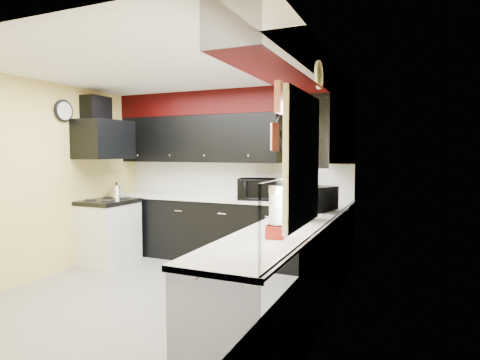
# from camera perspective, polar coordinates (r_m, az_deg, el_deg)

# --- Properties ---
(ground) EXTENTS (3.60, 3.60, 0.00)m
(ground) POSITION_cam_1_polar(r_m,az_deg,el_deg) (4.79, -10.26, -15.62)
(ground) COLOR gray
(ground) RESTS_ON ground
(wall_back) EXTENTS (3.60, 0.06, 2.50)m
(wall_back) POSITION_cam_1_polar(r_m,az_deg,el_deg) (6.10, -0.99, 0.68)
(wall_back) COLOR #E0C666
(wall_back) RESTS_ON ground
(wall_right) EXTENTS (0.06, 3.60, 2.50)m
(wall_right) POSITION_cam_1_polar(r_m,az_deg,el_deg) (3.83, 12.50, -1.39)
(wall_right) COLOR #E0C666
(wall_right) RESTS_ON ground
(wall_left) EXTENTS (0.06, 3.60, 2.50)m
(wall_left) POSITION_cam_1_polar(r_m,az_deg,el_deg) (5.73, -25.57, 0.07)
(wall_left) COLOR #E0C666
(wall_left) RESTS_ON ground
(ceiling) EXTENTS (3.60, 3.60, 0.06)m
(ceiling) POSITION_cam_1_polar(r_m,az_deg,el_deg) (4.60, -10.66, 15.16)
(ceiling) COLOR white
(ceiling) RESTS_ON wall_back
(cab_back) EXTENTS (3.60, 0.60, 0.90)m
(cab_back) POSITION_cam_1_polar(r_m,az_deg,el_deg) (5.93, -2.19, -7.21)
(cab_back) COLOR black
(cab_back) RESTS_ON ground
(cab_right) EXTENTS (0.60, 3.00, 0.90)m
(cab_right) POSITION_cam_1_polar(r_m,az_deg,el_deg) (3.77, 6.80, -13.83)
(cab_right) COLOR black
(cab_right) RESTS_ON ground
(counter_back) EXTENTS (3.62, 0.64, 0.04)m
(counter_back) POSITION_cam_1_polar(r_m,az_deg,el_deg) (5.86, -2.20, -2.70)
(counter_back) COLOR white
(counter_back) RESTS_ON cab_back
(counter_right) EXTENTS (0.64, 3.02, 0.04)m
(counter_right) POSITION_cam_1_polar(r_m,az_deg,el_deg) (3.66, 6.87, -6.80)
(counter_right) COLOR white
(counter_right) RESTS_ON cab_right
(splash_back) EXTENTS (3.60, 0.02, 0.50)m
(splash_back) POSITION_cam_1_polar(r_m,az_deg,el_deg) (6.10, -1.03, 0.11)
(splash_back) COLOR white
(splash_back) RESTS_ON counter_back
(splash_right) EXTENTS (0.02, 3.60, 0.50)m
(splash_right) POSITION_cam_1_polar(r_m,az_deg,el_deg) (3.84, 12.34, -2.28)
(splash_right) COLOR white
(splash_right) RESTS_ON counter_right
(upper_back) EXTENTS (2.60, 0.35, 0.70)m
(upper_back) POSITION_cam_1_polar(r_m,az_deg,el_deg) (6.17, -5.93, 5.80)
(upper_back) COLOR black
(upper_back) RESTS_ON wall_back
(upper_right) EXTENTS (0.35, 1.80, 0.70)m
(upper_right) POSITION_cam_1_polar(r_m,az_deg,el_deg) (4.73, 12.60, 6.28)
(upper_right) COLOR black
(upper_right) RESTS_ON wall_right
(soffit_back) EXTENTS (3.60, 0.36, 0.35)m
(soffit_back) POSITION_cam_1_polar(r_m,az_deg,el_deg) (5.97, -1.73, 10.94)
(soffit_back) COLOR black
(soffit_back) RESTS_ON wall_back
(soffit_right) EXTENTS (0.36, 3.24, 0.35)m
(soffit_right) POSITION_cam_1_polar(r_m,az_deg,el_deg) (3.75, 9.42, 15.05)
(soffit_right) COLOR black
(soffit_right) RESTS_ON wall_right
(stove) EXTENTS (0.60, 0.75, 0.86)m
(stove) POSITION_cam_1_polar(r_m,az_deg,el_deg) (6.15, -18.15, -7.21)
(stove) COLOR white
(stove) RESTS_ON ground
(cooktop) EXTENTS (0.62, 0.77, 0.06)m
(cooktop) POSITION_cam_1_polar(r_m,az_deg,el_deg) (6.07, -18.25, -2.95)
(cooktop) COLOR black
(cooktop) RESTS_ON stove
(hood) EXTENTS (0.50, 0.78, 0.55)m
(hood) POSITION_cam_1_polar(r_m,az_deg,el_deg) (6.07, -18.78, 5.45)
(hood) COLOR black
(hood) RESTS_ON wall_left
(hood_duct) EXTENTS (0.24, 0.40, 0.40)m
(hood_duct) POSITION_cam_1_polar(r_m,az_deg,el_deg) (6.18, -19.78, 9.30)
(hood_duct) COLOR black
(hood_duct) RESTS_ON wall_left
(window) EXTENTS (0.03, 0.86, 0.96)m
(window) POSITION_cam_1_polar(r_m,az_deg,el_deg) (2.94, 8.95, 2.91)
(window) COLOR white
(window) RESTS_ON wall_right
(valance) EXTENTS (0.04, 0.88, 0.20)m
(valance) POSITION_cam_1_polar(r_m,az_deg,el_deg) (2.97, 7.99, 10.65)
(valance) COLOR red
(valance) RESTS_ON wall_right
(pan_top) EXTENTS (0.03, 0.22, 0.40)m
(pan_top) POSITION_cam_1_polar(r_m,az_deg,el_deg) (5.58, 5.69, 8.06)
(pan_top) COLOR black
(pan_top) RESTS_ON upper_back
(pan_mid) EXTENTS (0.03, 0.28, 0.46)m
(pan_mid) POSITION_cam_1_polar(r_m,az_deg,el_deg) (5.44, 5.25, 5.53)
(pan_mid) COLOR black
(pan_mid) RESTS_ON upper_back
(pan_low) EXTENTS (0.03, 0.24, 0.42)m
(pan_low) POSITION_cam_1_polar(r_m,az_deg,el_deg) (5.69, 6.07, 5.15)
(pan_low) COLOR black
(pan_low) RESTS_ON upper_back
(cut_board) EXTENTS (0.03, 0.26, 0.35)m
(cut_board) POSITION_cam_1_polar(r_m,az_deg,el_deg) (5.32, 4.95, 6.10)
(cut_board) COLOR white
(cut_board) RESTS_ON upper_back
(baskets) EXTENTS (0.27, 0.27, 0.50)m
(baskets) POSITION_cam_1_polar(r_m,az_deg,el_deg) (3.95, 8.63, -2.20)
(baskets) COLOR brown
(baskets) RESTS_ON upper_right
(clock) EXTENTS (0.03, 0.30, 0.30)m
(clock) POSITION_cam_1_polar(r_m,az_deg,el_deg) (5.89, -23.79, 8.99)
(clock) COLOR black
(clock) RESTS_ON wall_left
(deco_plate) EXTENTS (0.03, 0.24, 0.24)m
(deco_plate) POSITION_cam_1_polar(r_m,az_deg,el_deg) (3.54, 11.14, 14.46)
(deco_plate) COLOR white
(deco_plate) RESTS_ON wall_right
(toaster_oven) EXTENTS (0.60, 0.53, 0.30)m
(toaster_oven) POSITION_cam_1_polar(r_m,az_deg,el_deg) (5.59, 2.44, -1.29)
(toaster_oven) COLOR black
(toaster_oven) RESTS_ON counter_back
(microwave) EXTENTS (0.46, 0.56, 0.27)m
(microwave) POSITION_cam_1_polar(r_m,az_deg,el_deg) (4.62, 10.69, -2.63)
(microwave) COLOR black
(microwave) RESTS_ON counter_right
(utensil_crock) EXTENTS (0.21, 0.21, 0.18)m
(utensil_crock) POSITION_cam_1_polar(r_m,az_deg,el_deg) (5.51, 8.30, -2.04)
(utensil_crock) COLOR silver
(utensil_crock) RESTS_ON counter_back
(knife_block) EXTENTS (0.16, 0.18, 0.24)m
(knife_block) POSITION_cam_1_polar(r_m,az_deg,el_deg) (5.49, 7.92, -1.70)
(knife_block) COLOR black
(knife_block) RESTS_ON counter_back
(kettle) EXTENTS (0.24, 0.24, 0.18)m
(kettle) POSITION_cam_1_polar(r_m,az_deg,el_deg) (6.33, -17.13, -1.54)
(kettle) COLOR silver
(kettle) RESTS_ON cooktop
(dispenser_a) EXTENTS (0.14, 0.14, 0.34)m
(dispenser_a) POSITION_cam_1_polar(r_m,az_deg,el_deg) (3.09, 5.05, -5.24)
(dispenser_a) COLOR maroon
(dispenser_a) RESTS_ON counter_right
(dispenser_b) EXTENTS (0.15, 0.15, 0.37)m
(dispenser_b) POSITION_cam_1_polar(r_m,az_deg,el_deg) (3.11, 5.17, -4.84)
(dispenser_b) COLOR #650008
(dispenser_b) RESTS_ON counter_right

